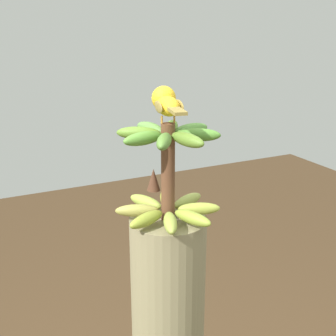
% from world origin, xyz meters
% --- Properties ---
extents(banana_bunch, '(0.27, 0.27, 0.26)m').
position_xyz_m(banana_bunch, '(0.00, -0.00, 1.49)').
color(banana_bunch, brown).
rests_on(banana_bunch, banana_tree).
extents(perched_bird, '(0.08, 0.22, 0.09)m').
position_xyz_m(perched_bird, '(-0.01, -0.02, 1.67)').
color(perched_bird, '#C68933').
rests_on(perched_bird, banana_bunch).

